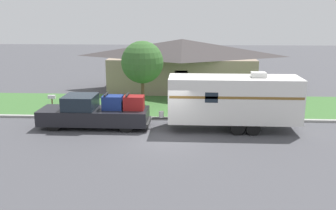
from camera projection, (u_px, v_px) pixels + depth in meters
name	position (u px, v px, depth m)	size (l,w,h in m)	color
ground_plane	(165.00, 139.00, 19.98)	(120.00, 120.00, 0.00)	#47474C
curb_strip	(169.00, 118.00, 23.60)	(80.00, 0.30, 0.14)	#999993
lawn_strip	(172.00, 105.00, 27.15)	(80.00, 7.00, 0.03)	#3D6B33
house_across_street	(182.00, 63.00, 32.56)	(13.09, 6.69, 4.37)	gray
pickup_truck	(95.00, 113.00, 21.86)	(6.44, 2.04, 2.03)	black
travel_trailer	(234.00, 99.00, 21.20)	(8.34, 2.32, 3.35)	black
mailbox	(52.00, 100.00, 24.58)	(0.48, 0.20, 1.31)	brown
tree_in_yard	(142.00, 62.00, 26.55)	(3.02, 3.02, 4.65)	brown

